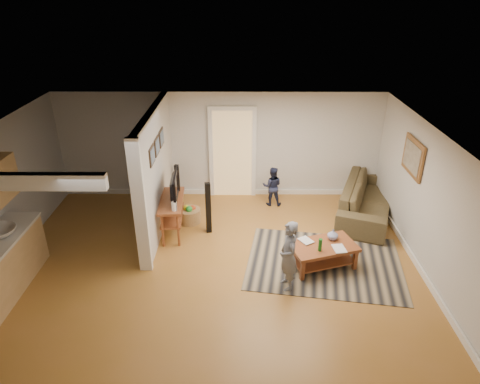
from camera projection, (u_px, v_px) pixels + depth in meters
name	position (u px, v px, depth m)	size (l,w,h in m)	color
ground	(213.00, 266.00, 7.84)	(7.50, 7.50, 0.00)	olive
room_shell	(153.00, 184.00, 7.58)	(7.54, 6.02, 2.52)	beige
area_rug	(324.00, 263.00, 7.91)	(2.80, 2.04, 0.01)	black
sofa	(365.00, 214.00, 9.60)	(2.55, 1.00, 0.74)	#433F21
coffee_table	(323.00, 249.00, 7.69)	(1.32, 1.00, 0.69)	brown
tv_console	(172.00, 203.00, 8.59)	(0.53, 1.23, 1.04)	brown
speaker_left	(208.00, 208.00, 8.67)	(0.11, 0.11, 1.11)	black
speaker_right	(177.00, 182.00, 10.07)	(0.09, 0.09, 0.87)	black
toy_basket	(190.00, 215.00, 9.20)	(0.47, 0.47, 0.42)	#976941
child	(287.00, 287.00, 7.30)	(0.46, 0.30, 1.26)	slate
toddler	(272.00, 204.00, 10.01)	(0.45, 0.35, 0.93)	#1D223D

